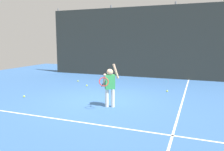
{
  "coord_description": "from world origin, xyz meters",
  "views": [
    {
      "loc": [
        3.11,
        -7.04,
        2.05
      ],
      "look_at": [
        0.29,
        0.27,
        0.85
      ],
      "focal_mm": 36.22,
      "sensor_mm": 36.0,
      "label": 1
    }
  ],
  "objects_px": {
    "tennis_ball_3": "(24,96)",
    "tennis_ball_0": "(167,91)",
    "tennis_ball_2": "(78,81)",
    "tennis_ball_1": "(87,85)",
    "tennis_player": "(110,84)"
  },
  "relations": [
    {
      "from": "tennis_ball_2",
      "to": "tennis_ball_3",
      "type": "bearing_deg",
      "value": -93.92
    },
    {
      "from": "tennis_ball_1",
      "to": "tennis_ball_2",
      "type": "relative_size",
      "value": 1.0
    },
    {
      "from": "tennis_ball_3",
      "to": "tennis_ball_0",
      "type": "bearing_deg",
      "value": 30.25
    },
    {
      "from": "tennis_ball_0",
      "to": "tennis_ball_2",
      "type": "distance_m",
      "value": 4.61
    },
    {
      "from": "tennis_ball_1",
      "to": "tennis_ball_2",
      "type": "xyz_separation_m",
      "value": [
        -0.96,
        0.87,
        0.0
      ]
    },
    {
      "from": "tennis_player",
      "to": "tennis_ball_0",
      "type": "relative_size",
      "value": 20.46
    },
    {
      "from": "tennis_player",
      "to": "tennis_ball_1",
      "type": "xyz_separation_m",
      "value": [
        -2.2,
        2.69,
        -0.69
      ]
    },
    {
      "from": "tennis_player",
      "to": "tennis_ball_1",
      "type": "relative_size",
      "value": 20.46
    },
    {
      "from": "tennis_ball_0",
      "to": "tennis_ball_3",
      "type": "xyz_separation_m",
      "value": [
        -4.8,
        -2.8,
        0.0
      ]
    },
    {
      "from": "tennis_ball_1",
      "to": "tennis_ball_0",
      "type": "bearing_deg",
      "value": 2.02
    },
    {
      "from": "tennis_ball_1",
      "to": "tennis_ball_2",
      "type": "distance_m",
      "value": 1.3
    },
    {
      "from": "tennis_ball_1",
      "to": "tennis_player",
      "type": "bearing_deg",
      "value": -50.74
    },
    {
      "from": "tennis_player",
      "to": "tennis_ball_3",
      "type": "height_order",
      "value": "tennis_player"
    },
    {
      "from": "tennis_player",
      "to": "tennis_ball_2",
      "type": "relative_size",
      "value": 20.46
    },
    {
      "from": "tennis_player",
      "to": "tennis_ball_3",
      "type": "bearing_deg",
      "value": 145.37
    }
  ]
}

